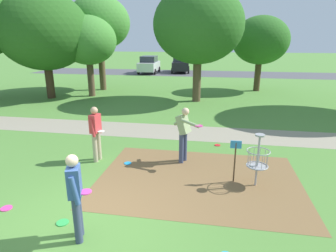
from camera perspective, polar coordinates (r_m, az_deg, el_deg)
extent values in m
plane|color=#518438|center=(6.30, -17.06, -18.95)|extent=(160.00, 160.00, 0.00)
cube|color=brown|center=(7.84, 6.09, -10.59)|extent=(5.36, 3.85, 0.01)
cylinder|color=#9E9EA3|center=(7.57, 17.50, -6.74)|extent=(0.05, 0.05, 1.35)
cylinder|color=#9E9EA3|center=(7.33, 17.98, -1.75)|extent=(0.24, 0.24, 0.04)
torus|color=#9E9EA3|center=(7.47, 17.68, -4.81)|extent=(0.58, 0.58, 0.02)
torus|color=#9E9EA3|center=(7.62, 17.41, -7.60)|extent=(0.55, 0.55, 0.03)
cylinder|color=#9E9EA3|center=(7.63, 17.40, -7.74)|extent=(0.48, 0.48, 0.02)
cylinder|color=gray|center=(7.58, 19.34, -6.28)|extent=(0.01, 0.01, 0.40)
cylinder|color=gray|center=(7.70, 18.85, -5.86)|extent=(0.01, 0.01, 0.40)
cylinder|color=gray|center=(7.76, 17.88, -5.59)|extent=(0.01, 0.01, 0.40)
cylinder|color=gray|center=(7.74, 16.80, -5.55)|extent=(0.01, 0.01, 0.40)
cylinder|color=gray|center=(7.64, 15.99, -5.76)|extent=(0.01, 0.01, 0.40)
cylinder|color=gray|center=(7.51, 15.74, -6.15)|extent=(0.01, 0.01, 0.40)
cylinder|color=gray|center=(7.39, 16.19, -6.59)|extent=(0.01, 0.01, 0.40)
cylinder|color=gray|center=(7.32, 17.19, -6.89)|extent=(0.01, 0.01, 0.40)
cylinder|color=gray|center=(7.35, 18.34, -6.93)|extent=(0.01, 0.01, 0.40)
cylinder|color=gray|center=(7.44, 19.16, -6.69)|extent=(0.01, 0.01, 0.40)
cylinder|color=#4C3823|center=(7.65, 13.21, -7.15)|extent=(0.04, 0.04, 1.10)
cube|color=#3384C6|center=(7.46, 13.47, -3.64)|extent=(0.28, 0.03, 0.20)
cylinder|color=#384260|center=(5.88, -17.49, -16.42)|extent=(0.14, 0.14, 0.92)
cylinder|color=#384260|center=(5.70, -17.72, -17.63)|extent=(0.14, 0.14, 0.92)
cube|color=#385693|center=(5.42, -18.31, -10.49)|extent=(0.33, 0.41, 0.56)
sphere|color=beige|center=(5.25, -18.71, -6.61)|extent=(0.22, 0.22, 0.22)
cylinder|color=#385693|center=(5.62, -17.80, -10.37)|extent=(0.19, 0.14, 0.55)
cylinder|color=#385693|center=(5.29, -18.24, -12.23)|extent=(0.19, 0.14, 0.55)
cylinder|color=#E53D99|center=(5.50, -16.18, -12.56)|extent=(0.22, 0.22, 0.02)
cylinder|color=#384260|center=(8.79, 3.37, -4.10)|extent=(0.14, 0.14, 0.92)
cylinder|color=#384260|center=(8.61, 2.68, -4.55)|extent=(0.14, 0.14, 0.92)
cube|color=#93A875|center=(8.46, 3.11, 0.35)|extent=(0.49, 0.48, 0.60)
sphere|color=beige|center=(8.32, 3.51, 2.93)|extent=(0.22, 0.22, 0.22)
cylinder|color=#93A875|center=(8.15, 4.43, 0.55)|extent=(0.58, 0.30, 0.21)
cylinder|color=#E53D99|center=(8.04, 6.20, 0.05)|extent=(0.22, 0.22, 0.02)
cylinder|color=#93A875|center=(8.66, 2.58, 1.10)|extent=(0.48, 0.26, 0.37)
cylinder|color=tan|center=(9.12, -13.71, -3.77)|extent=(0.14, 0.14, 0.92)
cylinder|color=tan|center=(8.95, -14.42, -4.24)|extent=(0.14, 0.14, 0.92)
cube|color=#D1383D|center=(8.80, -14.41, 0.50)|extent=(0.27, 0.39, 0.56)
sphere|color=tan|center=(8.70, -14.60, 3.03)|extent=(0.22, 0.22, 0.22)
cylinder|color=#D1383D|center=(8.97, -13.63, 0.30)|extent=(0.17, 0.11, 0.55)
cylinder|color=#D1383D|center=(8.66, -14.90, -0.38)|extent=(0.17, 0.11, 0.55)
cylinder|color=white|center=(8.78, -13.29, -1.04)|extent=(0.22, 0.22, 0.02)
cylinder|color=#E53D99|center=(7.53, -29.66, -14.12)|extent=(0.25, 0.25, 0.02)
cylinder|color=#1E93DB|center=(8.80, -8.06, -7.40)|extent=(0.22, 0.22, 0.02)
cylinder|color=#E53D99|center=(10.37, -14.11, -3.89)|extent=(0.24, 0.24, 0.02)
cylinder|color=red|center=(10.28, 9.88, -3.80)|extent=(0.20, 0.20, 0.02)
cylinder|color=green|center=(6.55, -20.38, -17.69)|extent=(0.25, 0.25, 0.02)
cylinder|color=brown|center=(17.27, 5.80, 9.00)|extent=(0.49, 0.49, 2.46)
ellipsoid|color=#2D6623|center=(17.12, 6.13, 19.52)|extent=(5.14, 5.14, 4.37)
cylinder|color=brown|center=(21.78, -13.07, 11.15)|extent=(0.45, 0.45, 3.10)
ellipsoid|color=#428433|center=(21.71, -13.66, 19.50)|extent=(4.32, 4.32, 3.68)
cylinder|color=#422D1E|center=(19.68, -22.60, 8.13)|extent=(0.50, 0.50, 2.03)
ellipsoid|color=#285B1E|center=(19.51, -23.66, 17.03)|extent=(5.46, 5.46, 4.64)
cylinder|color=brown|center=(19.50, -15.18, 9.04)|extent=(0.42, 0.42, 2.21)
ellipsoid|color=#428433|center=(19.34, -15.76, 16.21)|extent=(3.56, 3.56, 3.03)
cylinder|color=#4C3823|center=(21.79, 17.48, 9.47)|extent=(0.44, 0.44, 2.08)
ellipsoid|color=#2D6623|center=(21.63, 18.09, 16.02)|extent=(3.89, 3.89, 3.30)
cube|color=#4C4C51|center=(32.00, 5.29, 10.48)|extent=(36.00, 6.00, 0.01)
cube|color=silver|center=(32.13, -3.81, 11.88)|extent=(1.93, 4.26, 0.90)
cube|color=#2D333D|center=(32.07, -3.84, 13.25)|extent=(1.65, 2.23, 0.64)
cylinder|color=black|center=(33.63, -4.87, 11.32)|extent=(0.20, 0.61, 0.60)
cylinder|color=black|center=(33.28, -1.79, 11.31)|extent=(0.20, 0.61, 0.60)
cylinder|color=black|center=(31.11, -5.94, 10.83)|extent=(0.20, 0.61, 0.60)
cylinder|color=black|center=(30.73, -2.62, 10.82)|extent=(0.20, 0.61, 0.60)
cube|color=black|center=(32.86, 2.55, 12.02)|extent=(2.23, 4.36, 0.90)
cube|color=#2D333D|center=(32.80, 2.56, 13.36)|extent=(1.80, 2.34, 0.64)
cylinder|color=black|center=(34.23, 1.06, 11.48)|extent=(0.24, 0.62, 0.60)
cylinder|color=black|center=(34.19, 4.13, 11.43)|extent=(0.24, 0.62, 0.60)
cylinder|color=black|center=(31.65, 0.82, 11.02)|extent=(0.24, 0.62, 0.60)
cylinder|color=black|center=(31.60, 4.14, 10.97)|extent=(0.24, 0.62, 0.60)
cube|color=gray|center=(11.76, -3.19, -0.93)|extent=(40.00, 1.90, 0.00)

